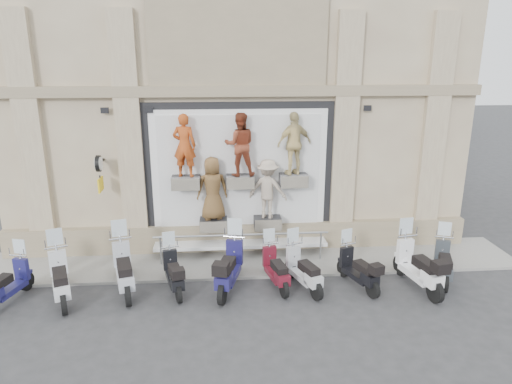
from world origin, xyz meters
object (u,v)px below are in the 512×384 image
(scooter_g, at_px, (304,262))
(guard_rail, at_px, (242,249))
(scooter_i, at_px, (419,258))
(scooter_c, at_px, (123,260))
(scooter_f, at_px, (276,261))
(scooter_b, at_px, (59,269))
(scooter_h, at_px, (358,262))
(scooter_j, at_px, (445,255))
(scooter_e, at_px, (229,259))
(scooter_d, at_px, (173,265))
(clock_sign_bracket, at_px, (99,169))
(scooter_a, at_px, (6,276))

(scooter_g, bearing_deg, guard_rail, 113.79)
(scooter_i, bearing_deg, scooter_c, 166.11)
(scooter_c, relative_size, scooter_f, 1.22)
(scooter_c, height_order, scooter_f, scooter_c)
(scooter_b, relative_size, scooter_h, 1.17)
(scooter_c, xyz_separation_m, scooter_j, (8.36, -0.10, -0.12))
(scooter_e, bearing_deg, scooter_d, -166.86)
(clock_sign_bracket, relative_size, scooter_f, 0.59)
(scooter_a, distance_m, scooter_f, 6.58)
(scooter_b, distance_m, scooter_g, 6.03)
(guard_rail, xyz_separation_m, scooter_h, (2.93, -1.61, 0.24))
(scooter_j, bearing_deg, scooter_e, -159.33)
(clock_sign_bracket, xyz_separation_m, scooter_j, (9.20, -1.92, -2.07))
(scooter_a, xyz_separation_m, scooter_g, (7.26, 0.13, 0.02))
(guard_rail, bearing_deg, scooter_g, -46.41)
(scooter_d, relative_size, scooter_h, 1.00)
(scooter_c, height_order, scooter_e, scooter_c)
(scooter_f, relative_size, scooter_i, 0.83)
(clock_sign_bracket, height_order, scooter_b, clock_sign_bracket)
(guard_rail, xyz_separation_m, clock_sign_bracket, (-3.90, 0.47, 2.34))
(clock_sign_bracket, height_order, scooter_g, clock_sign_bracket)
(clock_sign_bracket, distance_m, scooter_d, 3.52)
(guard_rail, xyz_separation_m, scooter_e, (-0.39, -1.47, 0.38))
(scooter_a, relative_size, scooter_c, 0.84)
(scooter_c, height_order, scooter_j, scooter_c)
(guard_rail, distance_m, scooter_d, 2.32)
(guard_rail, height_order, clock_sign_bracket, clock_sign_bracket)
(scooter_g, bearing_deg, scooter_c, 157.40)
(scooter_c, bearing_deg, scooter_b, 176.82)
(scooter_b, distance_m, scooter_d, 2.73)
(guard_rail, height_order, scooter_g, scooter_g)
(clock_sign_bracket, bearing_deg, scooter_d, -42.22)
(scooter_g, xyz_separation_m, scooter_j, (3.80, 0.12, 0.00))
(scooter_b, distance_m, scooter_j, 9.83)
(scooter_b, xyz_separation_m, scooter_i, (8.97, -0.11, 0.02))
(scooter_g, bearing_deg, clock_sign_bracket, 139.45)
(scooter_h, bearing_deg, scooter_a, 160.89)
(scooter_b, height_order, scooter_f, scooter_b)
(scooter_b, height_order, scooter_e, scooter_e)
(clock_sign_bracket, bearing_deg, guard_rail, -6.84)
(scooter_h, relative_size, scooter_i, 0.83)
(scooter_b, height_order, scooter_h, scooter_b)
(scooter_g, relative_size, scooter_j, 1.00)
(scooter_a, height_order, scooter_f, scooter_a)
(scooter_g, bearing_deg, scooter_f, 146.12)
(scooter_b, bearing_deg, scooter_c, -8.64)
(clock_sign_bracket, distance_m, scooter_f, 5.49)
(scooter_e, bearing_deg, scooter_a, -162.76)
(guard_rail, bearing_deg, scooter_e, -104.99)
(scooter_a, bearing_deg, scooter_e, 17.86)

